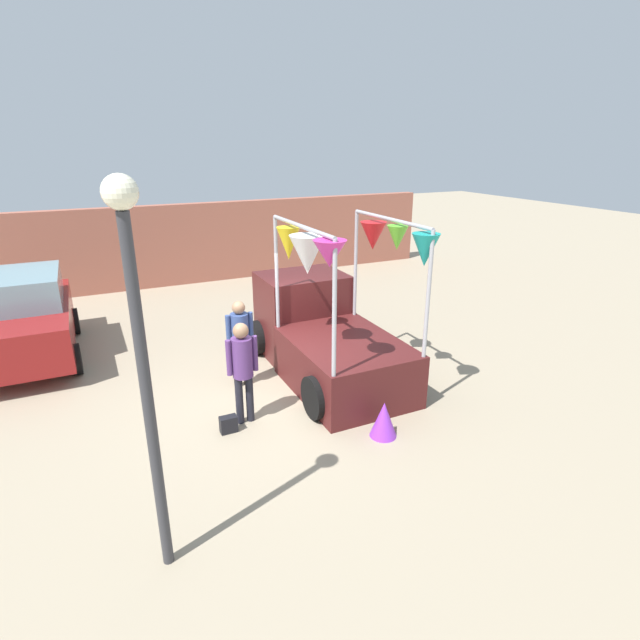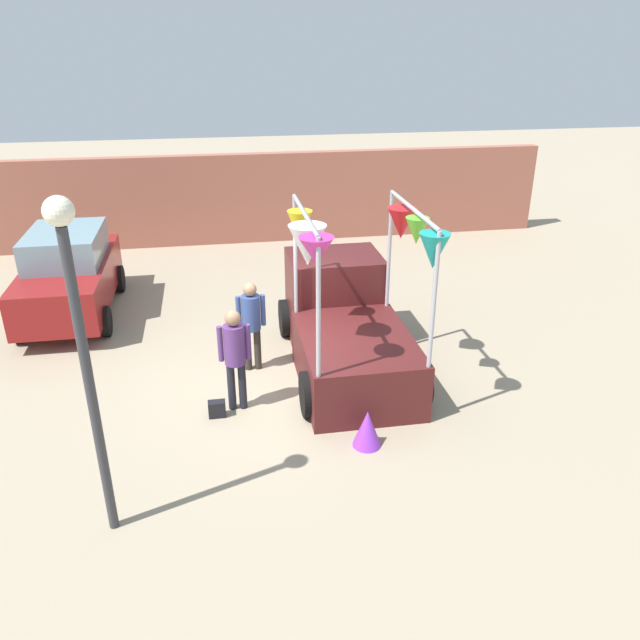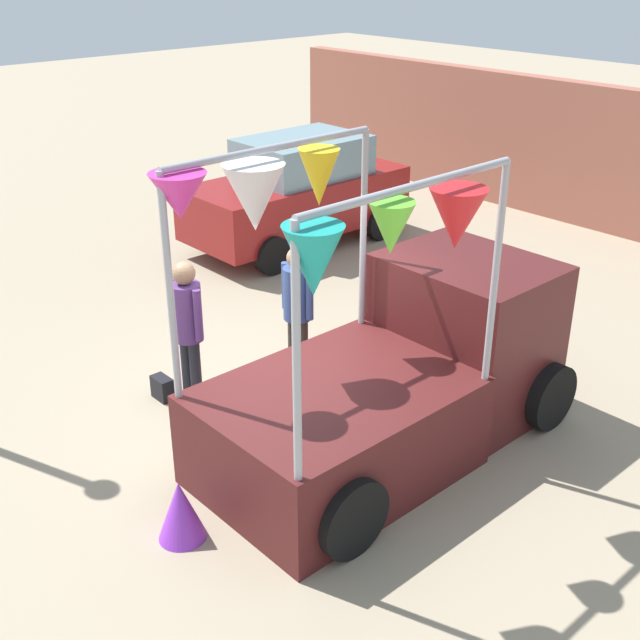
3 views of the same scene
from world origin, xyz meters
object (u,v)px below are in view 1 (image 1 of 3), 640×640
Objects in this scene: person_vendor at (240,335)px; person_customer at (242,363)px; parked_car at (27,317)px; street_lamp at (139,337)px; handbag at (229,424)px; folded_kite_bundle_violet at (384,419)px; vendor_truck at (322,329)px.

person_customer is at bearing -105.24° from person_vendor.
parked_car is 7.48m from street_lamp.
street_lamp reaches higher than person_vendor.
folded_kite_bundle_violet is at bearing -28.07° from handbag.
parked_car reaches higher than person_vendor.
street_lamp is (1.68, -7.06, 1.80)m from parked_car.
person_vendor is at bearing 64.93° from handbag.
street_lamp is at bearing -120.41° from handbag.
vendor_truck reaches higher than person_vendor.
handbag is at bearing 151.93° from folded_kite_bundle_violet.
person_customer is (3.39, -4.55, 0.14)m from parked_car.
vendor_truck reaches higher than parked_car.
parked_car is 4.95m from person_vendor.
folded_kite_bundle_violet is at bearing -36.48° from person_customer.
vendor_truck is 1.72m from person_vendor.
handbag is 3.74m from street_lamp.
person_vendor is 1.90m from handbag.
person_vendor is at bearing 74.76° from person_customer.
folded_kite_bundle_violet is (5.26, -5.93, -0.64)m from parked_car.
handbag is at bearing 59.59° from street_lamp.
parked_car is at bearing 122.61° from handbag.
parked_car is at bearing 131.57° from folded_kite_bundle_violet.
person_customer is (-2.07, -1.31, 0.19)m from vendor_truck.
vendor_truck is 2.77m from folded_kite_bundle_violet.
person_customer is 6.35× the size of handbag.
parked_car is 5.67m from person_customer.
parked_car is 0.94× the size of street_lamp.
street_lamp reaches higher than handbag.
person_customer is at bearing -53.32° from parked_car.
parked_car is at bearing 139.19° from person_vendor.
vendor_truck reaches higher than folded_kite_bundle_violet.
person_vendor is (-1.72, 0.00, 0.15)m from vendor_truck.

